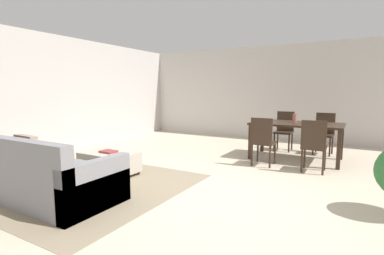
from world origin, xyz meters
The scene contains 13 objects.
ground_plane centered at (0.00, 0.00, 0.00)m, with size 10.80×10.80×0.00m, color beige.
wall_back centered at (0.00, 5.00, 1.35)m, with size 9.00×0.12×2.70m, color beige.
wall_left centered at (-4.50, 0.50, 1.35)m, with size 0.12×11.00×2.70m, color beige.
area_rug centered at (-1.88, -0.61, 0.00)m, with size 3.00×2.80×0.01m, color gray.
couch centered at (-1.87, -1.25, 0.29)m, with size 2.07×0.99×0.86m.
ottoman_table centered at (-1.90, -0.02, 0.22)m, with size 0.93×0.59×0.39m.
dining_table centered at (0.61, 2.72, 0.68)m, with size 1.77×0.99×0.76m.
dining_chair_near_left centered at (0.17, 1.84, 0.52)m, with size 0.41×0.41×0.92m.
dining_chair_near_right centered at (1.07, 1.83, 0.52)m, with size 0.41×0.41×0.92m.
dining_chair_far_left centered at (0.19, 3.60, 0.52)m, with size 0.40×0.40×0.92m.
dining_chair_far_right centered at (1.06, 3.60, 0.52)m, with size 0.43×0.43×0.92m.
vase_centerpiece centered at (0.56, 2.77, 0.85)m, with size 0.08×0.08×0.18m, color #B26659.
book_on_ottoman centered at (-1.89, -0.04, 0.40)m, with size 0.26×0.20×0.03m, color maroon.
Camera 1 is at (1.69, -3.47, 1.42)m, focal length 27.10 mm.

